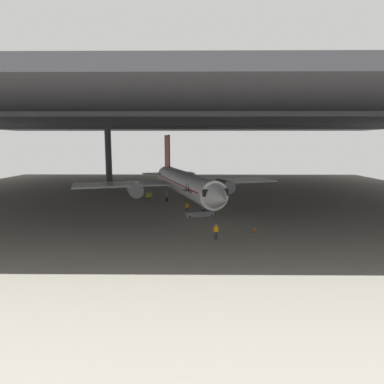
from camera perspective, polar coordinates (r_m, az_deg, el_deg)
The scene contains 8 objects.
ground_plane at distance 57.69m, azimuth -1.56°, elevation -2.06°, with size 110.00×110.00×0.00m, color gray.
hangar_structure at distance 70.66m, azimuth -1.22°, elevation 12.16°, with size 121.00×99.00×15.77m.
airplane_main at distance 58.20m, azimuth -1.37°, elevation 1.56°, with size 37.35×37.79×11.98m.
boarding_stairs at distance 48.35m, azimuth 1.18°, elevation -3.19°, with size 4.53×2.60×4.77m.
crew_worker_near_nose at distance 36.69m, azimuth 4.06°, elevation -6.56°, with size 0.55×0.27×1.69m.
crew_worker_by_stairs at distance 50.39m, azimuth -0.84°, elevation -2.53°, with size 0.47×0.38×1.60m.
traffic_cone_orange at distance 40.49m, azimuth 10.60°, elevation -6.25°, with size 0.36×0.36×0.60m.
baggage_tug at distance 65.01m, azimuth -7.29°, elevation -0.49°, with size 1.60×2.37×0.90m.
Camera 1 is at (2.16, -56.72, 10.34)m, focal length 31.60 mm.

